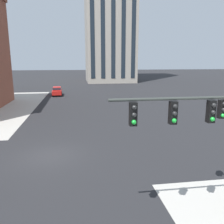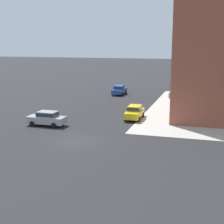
{
  "view_description": "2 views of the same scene",
  "coord_description": "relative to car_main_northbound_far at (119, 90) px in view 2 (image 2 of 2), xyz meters",
  "views": [
    {
      "loc": [
        2.08,
        -16.34,
        6.73
      ],
      "look_at": [
        5.28,
        5.29,
        1.92
      ],
      "focal_mm": 37.62,
      "sensor_mm": 36.0,
      "label": 1
    },
    {
      "loc": [
        29.08,
        12.34,
        9.5
      ],
      "look_at": [
        3.59,
        4.82,
        3.91
      ],
      "focal_mm": 53.95,
      "sensor_mm": 36.0,
      "label": 2
    }
  ],
  "objects": [
    {
      "name": "ground_plane",
      "position": [
        29.25,
        3.48,
        -0.92
      ],
      "size": [
        320.0,
        320.0,
        0.0
      ],
      "primitive_type": "plane",
      "color": "#262628"
    },
    {
      "name": "car_cross_eastbound",
      "position": [
        18.25,
        6.92,
        0.0
      ],
      "size": [
        4.44,
        1.96,
        1.68
      ],
      "color": "gold",
      "rests_on": "ground"
    },
    {
      "name": "car_main_southbound_near",
      "position": [
        24.49,
        -1.95,
        0.0
      ],
      "size": [
        1.94,
        4.42,
        1.68
      ],
      "color": "#99999E",
      "rests_on": "ground"
    },
    {
      "name": "car_main_northbound_far",
      "position": [
        0.0,
        0.0,
        0.0
      ],
      "size": [
        4.43,
        1.95,
        1.68
      ],
      "color": "#23479E",
      "rests_on": "ground"
    }
  ]
}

